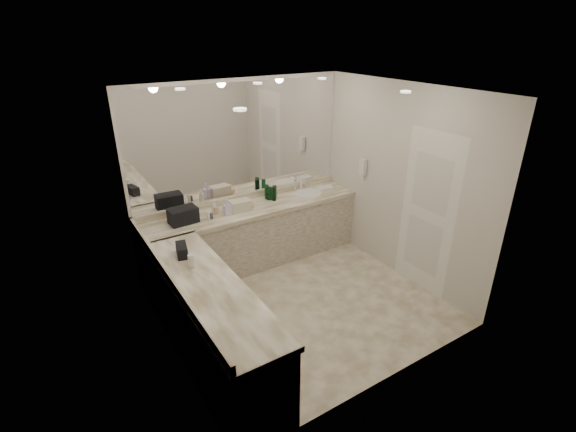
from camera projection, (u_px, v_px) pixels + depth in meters
floor at (299, 303)px, 5.29m from camera, size 3.20×3.20×0.00m
ceiling at (302, 91)px, 4.22m from camera, size 3.20×3.20×0.00m
wall_back at (242, 174)px, 5.91m from camera, size 3.20×0.02×2.60m
wall_left at (162, 245)px, 3.97m from camera, size 0.02×3.00×2.60m
wall_right at (401, 183)px, 5.53m from camera, size 0.02×3.00×2.60m
vanity_back_base at (254, 237)px, 6.04m from camera, size 3.20×0.60×0.84m
vanity_back_top at (253, 209)px, 5.85m from camera, size 3.20×0.64×0.06m
vanity_left_base at (210, 325)px, 4.25m from camera, size 0.60×2.40×0.84m
vanity_left_top at (208, 288)px, 4.07m from camera, size 0.64×2.42×0.06m
backsplash_back at (244, 197)px, 6.04m from camera, size 3.20×0.04×0.10m
backsplash_left at (168, 275)px, 4.13m from camera, size 0.04×3.00×0.10m
mirror_back at (241, 141)px, 5.70m from camera, size 3.12×0.01×1.55m
mirror_left at (156, 198)px, 3.78m from camera, size 0.01×2.92×1.55m
sink at (308, 194)px, 6.31m from camera, size 0.44×0.44×0.03m
faucet at (301, 185)px, 6.44m from camera, size 0.24×0.16×0.14m
wall_phone at (363, 167)px, 6.03m from camera, size 0.06×0.10×0.24m
door at (427, 214)px, 5.24m from camera, size 0.02×0.82×2.10m
black_toiletry_bag at (183, 215)px, 5.32m from camera, size 0.37×0.24×0.20m
black_bag_spill at (182, 250)px, 4.57m from camera, size 0.17×0.26×0.13m
cream_cosmetic_case at (240, 205)px, 5.67m from camera, size 0.29×0.19×0.16m
hand_towel at (325, 188)px, 6.46m from camera, size 0.26×0.19×0.04m
lotion_left at (191, 261)px, 4.34m from camera, size 0.06×0.06×0.15m
soap_bottle_a at (214, 207)px, 5.58m from camera, size 0.08×0.08×0.19m
soap_bottle_b at (227, 207)px, 5.54m from camera, size 0.10×0.10×0.22m
soap_bottle_c at (250, 202)px, 5.77m from camera, size 0.15×0.15×0.16m
green_bottle_0 at (267, 192)px, 6.06m from camera, size 0.06×0.06×0.21m
green_bottle_1 at (274, 194)px, 6.01m from camera, size 0.06×0.06×0.20m
green_bottle_2 at (269, 193)px, 6.04m from camera, size 0.07×0.07×0.19m
green_bottle_3 at (274, 192)px, 6.11m from camera, size 0.06×0.06×0.18m
amenity_bottle_0 at (251, 206)px, 5.75m from camera, size 0.04×0.04×0.08m
amenity_bottle_1 at (211, 216)px, 5.45m from camera, size 0.04×0.04×0.08m
amenity_bottle_2 at (208, 215)px, 5.43m from camera, size 0.04×0.04×0.11m
amenity_bottle_3 at (185, 219)px, 5.36m from camera, size 0.06×0.06×0.08m
amenity_bottle_4 at (247, 203)px, 5.77m from camera, size 0.04×0.04×0.13m
amenity_bottle_5 at (216, 211)px, 5.58m from camera, size 0.06×0.06×0.10m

